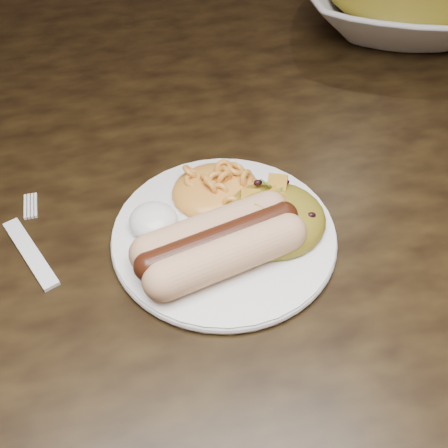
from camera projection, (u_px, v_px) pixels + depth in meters
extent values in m
plane|color=#321E11|center=(189.00, 402.00, 1.18)|extent=(4.00, 4.00, 0.00)
cube|color=black|center=(160.00, 148.00, 0.64)|extent=(1.60, 0.90, 0.04)
cylinder|color=black|center=(442.00, 129.00, 1.27)|extent=(0.07, 0.07, 0.71)
cylinder|color=silver|center=(224.00, 235.00, 0.51)|extent=(0.23, 0.23, 0.01)
cylinder|color=#EAAC87|center=(224.00, 256.00, 0.46)|extent=(0.13, 0.06, 0.04)
cylinder|color=#EAAC87|center=(215.00, 230.00, 0.48)|extent=(0.13, 0.06, 0.04)
cylinder|color=black|center=(219.00, 240.00, 0.47)|extent=(0.14, 0.06, 0.03)
ellipsoid|color=orange|center=(216.00, 181.00, 0.53)|extent=(0.11, 0.10, 0.03)
ellipsoid|color=white|center=(153.00, 216.00, 0.50)|extent=(0.06, 0.06, 0.03)
ellipsoid|color=#C96820|center=(273.00, 215.00, 0.50)|extent=(0.10, 0.10, 0.04)
cube|color=white|center=(30.00, 253.00, 0.50)|extent=(0.07, 0.13, 0.00)
imported|color=white|center=(402.00, 3.00, 0.78)|extent=(0.38, 0.38, 0.07)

